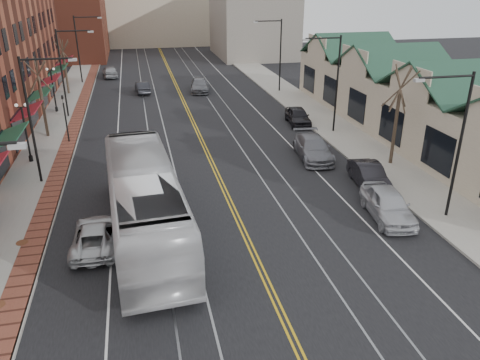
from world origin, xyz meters
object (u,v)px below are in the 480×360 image
transit_bus (144,201)px  parked_car_d (298,116)px  parked_car_a (388,204)px  parked_car_c (313,148)px  parked_suv (96,235)px  parked_car_b (369,175)px

transit_bus → parked_car_d: (14.30, 17.33, -1.19)m
parked_car_a → parked_car_c: size_ratio=0.89×
parked_suv → parked_car_a: size_ratio=0.97×
parked_suv → parked_car_d: parked_car_d is taller
parked_car_b → parked_car_a: bearing=-96.5°
transit_bus → parked_car_b: (14.20, 3.17, -1.21)m
parked_car_d → parked_car_a: bearing=-87.7°
parked_suv → parked_car_d: 24.64m
parked_car_a → parked_car_d: size_ratio=1.10×
transit_bus → parked_suv: bearing=11.9°
parked_suv → parked_car_d: (16.80, 18.02, 0.10)m
parked_car_a → parked_car_d: 18.40m
parked_suv → parked_car_b: size_ratio=1.06×
transit_bus → parked_car_a: transit_bus is taller
parked_car_a → parked_car_c: 9.82m
parked_suv → parked_car_b: (16.70, 3.87, 0.08)m
transit_bus → parked_car_d: 22.50m
transit_bus → parked_car_a: bearing=171.8°
parked_car_a → parked_car_d: (1.11, 18.36, -0.08)m
transit_bus → parked_car_c: transit_bus is taller
parked_car_b → parked_car_c: 5.83m
parked_suv → parked_car_d: size_ratio=1.07×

